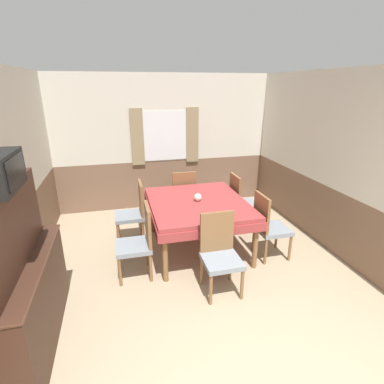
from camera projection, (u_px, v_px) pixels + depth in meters
The scene contains 12 objects.
wall_back at pixel (164, 143), 5.89m from camera, with size 4.58×0.10×2.60m.
wall_left at pixel (8, 189), 3.29m from camera, with size 0.05×4.99×2.60m.
wall_right at pixel (337, 165), 4.27m from camera, with size 0.05×4.99×2.60m.
dining_table at pixel (198, 207), 4.43m from camera, with size 1.42×1.62×0.77m.
chair_head_near at pixel (220, 252), 3.56m from camera, with size 0.44×0.44×0.97m.
chair_head_window at pixel (183, 195), 5.40m from camera, with size 0.44×0.44×0.97m.
chair_left_far at pixel (134, 211), 4.72m from camera, with size 0.44×0.44×0.97m.
chair_right_near at pixel (268, 225), 4.25m from camera, with size 0.44×0.44×0.97m.
chair_right_far at pixel (241, 201), 5.14m from camera, with size 0.44×0.44×0.97m.
chair_left_near at pixel (139, 240), 3.82m from camera, with size 0.44×0.44×0.97m.
sideboard at pixel (21, 284), 2.72m from camera, with size 0.46×1.57×1.58m.
vase at pixel (198, 197), 4.38m from camera, with size 0.11×0.11×0.11m.
Camera 1 is at (-0.91, -1.22, 2.37)m, focal length 28.00 mm.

